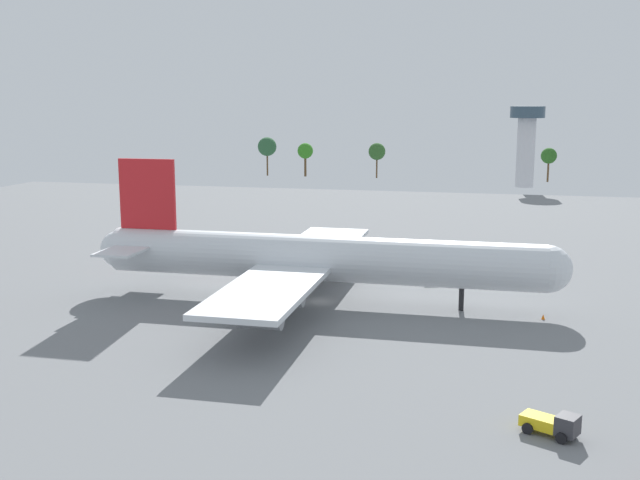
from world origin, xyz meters
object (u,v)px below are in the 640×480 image
at_px(cargo_airplane, 318,259).
at_px(catering_truck, 553,424).
at_px(safety_cone_nose, 543,317).
at_px(fuel_truck, 428,272).
at_px(control_tower, 526,138).

bearing_deg(cargo_airplane, catering_truck, -52.42).
height_order(catering_truck, safety_cone_nose, catering_truck).
relative_size(cargo_airplane, safety_cone_nose, 97.55).
bearing_deg(fuel_truck, cargo_airplane, -129.51).
xyz_separation_m(cargo_airplane, fuel_truck, (14.14, 17.15, -5.06)).
height_order(cargo_airplane, catering_truck, cargo_airplane).
xyz_separation_m(cargo_airplane, control_tower, (33.76, 156.88, 10.02)).
bearing_deg(fuel_truck, safety_cone_nose, -49.14).
xyz_separation_m(cargo_airplane, safety_cone_nose, (30.76, -2.06, -5.88)).
bearing_deg(catering_truck, cargo_airplane, 127.58).
bearing_deg(safety_cone_nose, catering_truck, -92.11).
bearing_deg(cargo_airplane, control_tower, 77.85).
relative_size(cargo_airplane, fuel_truck, 13.78).
bearing_deg(control_tower, cargo_airplane, -102.15).
distance_m(cargo_airplane, fuel_truck, 22.80).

